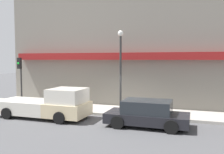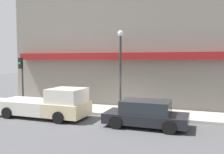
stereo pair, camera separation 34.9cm
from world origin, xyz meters
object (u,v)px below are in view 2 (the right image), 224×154
Objects in this scene: pickup_truck at (48,105)px; fire_hydrant at (74,104)px; traffic_light at (22,72)px; parked_car at (146,114)px; street_lamp at (120,61)px.

pickup_truck reaches higher than fire_hydrant.
parked_car is at bearing -13.04° from traffic_light.
street_lamp is (-2.19, 2.42, 2.76)m from parked_car.
fire_hydrant is (0.66, 2.01, -0.25)m from pickup_truck.
traffic_light is (-9.83, 2.28, 1.89)m from parked_car.
fire_hydrant is at bearing 157.61° from parked_car.
fire_hydrant is 4.93m from traffic_light.
traffic_light reaches higher than parked_car.
street_lamp is at bearing 1.11° from traffic_light.
pickup_truck is at bearing -108.07° from fire_hydrant.
street_lamp is (3.80, 2.42, 2.64)m from pickup_truck.
pickup_truck is 1.33× the size of parked_car.
parked_car is 0.83× the size of street_lamp.
street_lamp is at bearing 130.40° from parked_car.
traffic_light is (-7.63, -0.15, -0.87)m from street_lamp.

